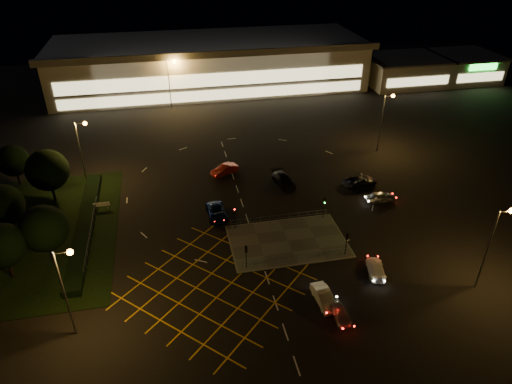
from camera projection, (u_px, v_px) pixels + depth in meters
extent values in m
plane|color=black|center=(268.00, 234.00, 58.21)|extent=(180.00, 180.00, 0.00)
cube|color=#4C4944|center=(288.00, 241.00, 56.85)|extent=(14.00, 9.00, 0.12)
cube|color=black|center=(45.00, 233.00, 58.37)|extent=(18.00, 30.00, 0.08)
cube|color=black|center=(85.00, 225.00, 59.00)|extent=(2.00, 26.00, 1.00)
cube|color=beige|center=(210.00, 64.00, 107.67)|extent=(70.00, 25.00, 10.00)
cube|color=slate|center=(208.00, 42.00, 104.99)|extent=(72.00, 26.50, 0.60)
cube|color=#FFEAA5|center=(217.00, 80.00, 97.14)|extent=(66.00, 0.20, 3.00)
cube|color=#FFEAA5|center=(217.00, 95.00, 98.78)|extent=(66.00, 0.20, 2.20)
cube|color=beige|center=(404.00, 71.00, 109.97)|extent=(18.00, 14.00, 6.00)
cube|color=slate|center=(406.00, 58.00, 108.34)|extent=(18.80, 14.80, 0.40)
cube|color=#FFEAA5|center=(418.00, 81.00, 104.26)|extent=(15.30, 0.20, 2.00)
cube|color=beige|center=(463.00, 67.00, 112.74)|extent=(14.00, 14.00, 6.00)
cube|color=slate|center=(466.00, 54.00, 111.12)|extent=(14.80, 14.80, 0.40)
cube|color=#FFEAA5|center=(480.00, 77.00, 107.03)|extent=(11.90, 0.20, 2.00)
cube|color=#19E533|center=(483.00, 67.00, 105.71)|extent=(7.00, 0.30, 1.40)
cylinder|color=slate|center=(65.00, 295.00, 41.74)|extent=(0.20, 0.20, 10.00)
cylinder|color=slate|center=(61.00, 253.00, 39.39)|extent=(1.40, 0.12, 0.12)
sphere|color=orange|center=(70.00, 252.00, 39.54)|extent=(0.56, 0.56, 0.56)
cylinder|color=slate|center=(487.00, 250.00, 47.35)|extent=(0.20, 0.20, 10.00)
cylinder|color=slate|center=(506.00, 211.00, 45.00)|extent=(1.40, 0.12, 0.12)
sphere|color=orange|center=(512.00, 211.00, 45.15)|extent=(0.56, 0.56, 0.56)
cylinder|color=slate|center=(81.00, 155.00, 66.58)|extent=(0.20, 0.20, 10.00)
cylinder|color=slate|center=(80.00, 124.00, 64.22)|extent=(1.40, 0.12, 0.12)
sphere|color=orange|center=(85.00, 123.00, 64.37)|extent=(0.56, 0.56, 0.56)
cylinder|color=slate|center=(381.00, 124.00, 76.58)|extent=(0.20, 0.20, 10.00)
cylinder|color=slate|center=(389.00, 96.00, 74.23)|extent=(1.40, 0.12, 0.12)
sphere|color=orange|center=(393.00, 96.00, 74.38)|extent=(0.56, 0.56, 0.56)
cylinder|color=slate|center=(169.00, 85.00, 94.18)|extent=(0.20, 0.20, 10.00)
cylinder|color=slate|center=(171.00, 62.00, 91.83)|extent=(1.40, 0.12, 0.12)
sphere|color=orange|center=(174.00, 62.00, 91.98)|extent=(0.56, 0.56, 0.56)
cylinder|color=slate|center=(348.00, 71.00, 102.80)|extent=(0.20, 0.20, 10.00)
cylinder|color=slate|center=(354.00, 50.00, 100.45)|extent=(1.40, 0.12, 0.12)
sphere|color=orange|center=(356.00, 50.00, 100.60)|extent=(0.56, 0.56, 0.56)
cylinder|color=black|center=(246.00, 258.00, 51.64)|extent=(0.10, 0.10, 3.00)
cube|color=black|center=(246.00, 249.00, 51.03)|extent=(0.28, 0.18, 0.90)
sphere|color=#19FF33|center=(246.00, 248.00, 51.13)|extent=(0.16, 0.16, 0.16)
cylinder|color=black|center=(346.00, 244.00, 53.73)|extent=(0.10, 0.10, 3.00)
cube|color=black|center=(347.00, 236.00, 53.11)|extent=(0.28, 0.18, 0.90)
sphere|color=#19FF33|center=(347.00, 236.00, 53.22)|extent=(0.16, 0.16, 0.16)
cylinder|color=black|center=(235.00, 219.00, 58.36)|extent=(0.10, 0.10, 3.00)
cube|color=black|center=(234.00, 211.00, 57.74)|extent=(0.28, 0.18, 0.90)
sphere|color=#FF0C0C|center=(235.00, 211.00, 57.63)|extent=(0.16, 0.16, 0.16)
cylinder|color=black|center=(324.00, 208.00, 60.44)|extent=(0.10, 0.10, 3.00)
cube|color=black|center=(325.00, 201.00, 59.82)|extent=(0.28, 0.18, 0.90)
sphere|color=#19FF33|center=(325.00, 201.00, 59.71)|extent=(0.16, 0.16, 0.16)
cylinder|color=black|center=(10.00, 268.00, 50.68)|extent=(0.36, 0.36, 2.52)
sphere|color=black|center=(2.00, 246.00, 49.09)|extent=(5.04, 5.04, 5.04)
cylinder|color=black|center=(9.00, 228.00, 57.00)|extent=(0.36, 0.36, 2.70)
sphere|color=black|center=(1.00, 206.00, 55.30)|extent=(5.40, 5.40, 5.40)
cylinder|color=black|center=(53.00, 192.00, 64.36)|extent=(0.36, 0.36, 2.88)
sphere|color=black|center=(47.00, 170.00, 62.54)|extent=(5.76, 5.76, 5.76)
cylinder|color=black|center=(18.00, 178.00, 68.49)|extent=(0.36, 0.36, 2.34)
sphere|color=black|center=(13.00, 161.00, 67.02)|extent=(4.68, 4.68, 4.68)
cylinder|color=black|center=(51.00, 252.00, 53.00)|extent=(0.36, 0.36, 2.70)
sphere|color=black|center=(44.00, 228.00, 51.30)|extent=(5.40, 5.40, 5.40)
imported|color=#B7B9BF|center=(340.00, 312.00, 45.80)|extent=(1.67, 3.72, 1.24)
imported|color=silver|center=(324.00, 297.00, 47.51)|extent=(1.82, 4.41, 1.42)
imported|color=#0C1E4C|center=(217.00, 212.00, 61.22)|extent=(2.59, 5.25, 1.43)
imported|color=black|center=(284.00, 180.00, 68.73)|extent=(3.15, 5.58, 1.52)
imported|color=#989A9F|center=(381.00, 197.00, 64.59)|extent=(4.24, 1.71, 1.44)
imported|color=maroon|center=(225.00, 170.00, 71.53)|extent=(4.78, 3.48, 1.50)
imported|color=black|center=(360.00, 181.00, 68.49)|extent=(5.40, 2.88, 1.44)
imported|color=white|center=(376.00, 268.00, 51.54)|extent=(2.81, 4.65, 1.26)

